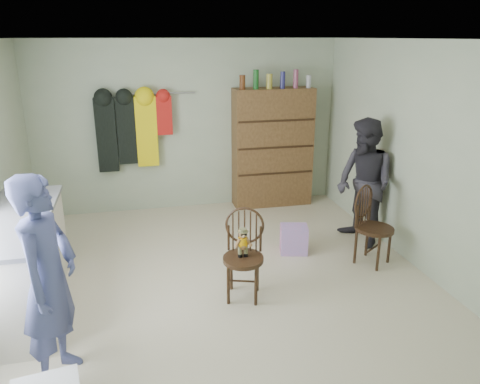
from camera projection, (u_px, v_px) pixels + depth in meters
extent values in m
plane|color=beige|center=(222.00, 283.00, 5.04)|extent=(5.00, 5.00, 0.00)
plane|color=#B5C1A1|center=(189.00, 126.00, 6.95)|extent=(4.50, 0.00, 4.50)
plane|color=#B5C1A1|center=(422.00, 159.00, 5.12)|extent=(0.00, 5.00, 5.00)
plane|color=white|center=(218.00, 39.00, 4.24)|extent=(5.00, 5.00, 0.00)
cube|color=silver|center=(21.00, 264.00, 4.47)|extent=(0.60, 1.80, 0.90)
cube|color=slate|center=(14.00, 219.00, 4.32)|extent=(0.64, 1.86, 0.04)
cylinder|color=#99999E|center=(47.00, 275.00, 4.09)|extent=(0.02, 0.02, 0.14)
cylinder|color=#99999E|center=(60.00, 234.00, 4.93)|extent=(0.02, 0.02, 0.14)
cylinder|color=#372213|center=(243.00, 259.00, 4.63)|extent=(0.51, 0.51, 0.04)
cylinder|color=#372213|center=(228.00, 285.00, 4.58)|extent=(0.03, 0.03, 0.41)
cylinder|color=#372213|center=(256.00, 287.00, 4.56)|extent=(0.03, 0.03, 0.41)
cylinder|color=#372213|center=(231.00, 272.00, 4.85)|extent=(0.03, 0.03, 0.41)
cylinder|color=#372213|center=(257.00, 273.00, 4.83)|extent=(0.03, 0.03, 0.41)
torus|color=#372213|center=(245.00, 226.00, 4.69)|extent=(0.38, 0.15, 0.40)
cylinder|color=#372213|center=(229.00, 238.00, 4.74)|extent=(0.03, 0.03, 0.27)
cylinder|color=#372213|center=(261.00, 239.00, 4.71)|extent=(0.03, 0.03, 0.27)
cylinder|color=#ECA109|center=(243.00, 242.00, 4.59)|extent=(0.09, 0.09, 0.09)
cylinder|color=#475128|center=(243.00, 250.00, 4.62)|extent=(0.06, 0.06, 0.14)
sphere|color=#9E7042|center=(243.00, 234.00, 4.56)|extent=(0.08, 0.08, 0.08)
cylinder|color=#475128|center=(243.00, 230.00, 4.55)|extent=(0.07, 0.07, 0.03)
cube|color=black|center=(244.00, 235.00, 4.52)|extent=(0.06, 0.01, 0.01)
cylinder|color=#372213|center=(374.00, 229.00, 5.34)|extent=(0.57, 0.57, 0.04)
cylinder|color=#372213|center=(378.00, 254.00, 5.23)|extent=(0.03, 0.03, 0.41)
cylinder|color=#372213|center=(389.00, 246.00, 5.43)|extent=(0.03, 0.03, 0.41)
cylinder|color=#372213|center=(356.00, 247.00, 5.41)|extent=(0.03, 0.03, 0.41)
cylinder|color=#372213|center=(367.00, 240.00, 5.61)|extent=(0.03, 0.03, 0.41)
torus|color=#372213|center=(364.00, 201.00, 5.36)|extent=(0.34, 0.25, 0.40)
cylinder|color=#372213|center=(356.00, 217.00, 5.28)|extent=(0.03, 0.03, 0.27)
cylinder|color=#372213|center=(370.00, 209.00, 5.51)|extent=(0.03, 0.03, 0.27)
cube|color=pink|center=(294.00, 239.00, 5.70)|extent=(0.37, 0.32, 0.34)
imported|color=#42487A|center=(49.00, 281.00, 3.42)|extent=(0.54, 0.68, 1.64)
imported|color=#2D2B33|center=(364.00, 183.00, 5.77)|extent=(0.75, 0.89, 1.60)
cube|color=brown|center=(272.00, 148.00, 7.14)|extent=(1.20, 0.38, 1.80)
cube|color=#372213|center=(276.00, 173.00, 7.08)|extent=(1.16, 0.02, 0.03)
cube|color=#372213|center=(276.00, 147.00, 6.95)|extent=(1.16, 0.02, 0.03)
cube|color=#372213|center=(277.00, 121.00, 6.82)|extent=(1.16, 0.02, 0.03)
cylinder|color=#592D14|center=(242.00, 82.00, 6.62)|extent=(0.08, 0.08, 0.20)
cylinder|color=#19591E|center=(256.00, 79.00, 6.66)|extent=(0.08, 0.08, 0.27)
cylinder|color=#A59933|center=(269.00, 81.00, 6.71)|extent=(0.09, 0.09, 0.21)
cylinder|color=navy|center=(283.00, 80.00, 6.75)|extent=(0.07, 0.07, 0.24)
cylinder|color=#8C3F59|center=(296.00, 79.00, 6.79)|extent=(0.07, 0.07, 0.27)
cylinder|color=#B2B2B7|center=(309.00, 82.00, 6.84)|extent=(0.07, 0.07, 0.18)
cylinder|color=#99999E|center=(160.00, 93.00, 6.65)|extent=(1.00, 0.02, 0.02)
cube|color=black|center=(106.00, 135.00, 6.60)|extent=(0.28, 0.10, 1.05)
cube|color=black|center=(127.00, 131.00, 6.64)|extent=(0.26, 0.10, 0.95)
cube|color=yellow|center=(147.00, 132.00, 6.71)|extent=(0.30, 0.10, 1.00)
cube|color=red|center=(164.00, 115.00, 6.70)|extent=(0.22, 0.10, 0.55)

